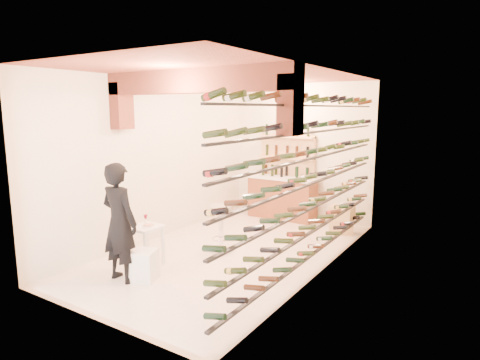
% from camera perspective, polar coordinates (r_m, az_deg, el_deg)
% --- Properties ---
extents(ground, '(6.00, 6.00, 0.00)m').
position_cam_1_polar(ground, '(7.73, -1.22, -9.86)').
color(ground, silver).
rests_on(ground, ground).
extents(room_shell, '(3.52, 6.02, 3.21)m').
position_cam_1_polar(room_shell, '(7.07, -2.46, 6.96)').
color(room_shell, silver).
rests_on(room_shell, ground).
extents(wine_rack, '(0.32, 5.70, 2.56)m').
position_cam_1_polar(wine_rack, '(6.63, 9.79, 0.53)').
color(wine_rack, black).
rests_on(wine_rack, ground).
extents(back_counter, '(1.70, 0.62, 1.29)m').
position_cam_1_polar(back_counter, '(9.94, 5.85, -2.26)').
color(back_counter, brown).
rests_on(back_counter, ground).
extents(back_shelving, '(1.40, 0.31, 2.73)m').
position_cam_1_polar(back_shelving, '(10.04, 6.53, 1.53)').
color(back_shelving, '#E1AF7E').
rests_on(back_shelving, ground).
extents(tasting_table, '(0.50, 0.50, 0.83)m').
position_cam_1_polar(tasting_table, '(7.07, -12.88, -7.19)').
color(tasting_table, white).
rests_on(tasting_table, ground).
extents(white_stool, '(0.48, 0.48, 0.47)m').
position_cam_1_polar(white_stool, '(6.62, -13.20, -11.42)').
color(white_stool, white).
rests_on(white_stool, ground).
extents(person, '(0.68, 0.46, 1.83)m').
position_cam_1_polar(person, '(6.50, -16.36, -5.66)').
color(person, black).
rests_on(person, ground).
extents(chrome_barstool, '(0.45, 0.45, 0.87)m').
position_cam_1_polar(chrome_barstool, '(7.59, -2.64, -6.24)').
color(chrome_barstool, silver).
rests_on(chrome_barstool, ground).
extents(crate_lower, '(0.58, 0.49, 0.30)m').
position_cam_1_polar(crate_lower, '(9.02, 13.82, -6.26)').
color(crate_lower, tan).
rests_on(crate_lower, ground).
extents(crate_upper, '(0.50, 0.36, 0.28)m').
position_cam_1_polar(crate_upper, '(8.95, 13.90, -4.47)').
color(crate_upper, tan).
rests_on(crate_upper, crate_lower).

